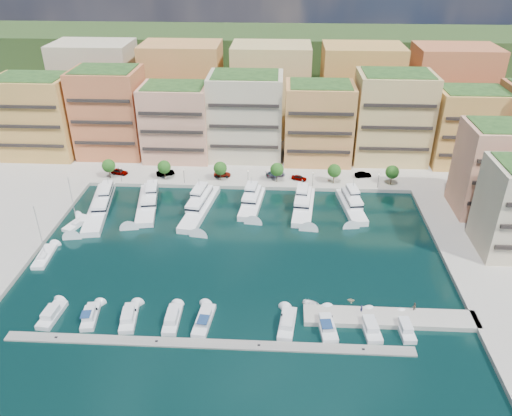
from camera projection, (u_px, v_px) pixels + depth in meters
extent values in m
plane|color=black|center=(239.00, 249.00, 113.19)|extent=(400.00, 400.00, 0.00)
cube|color=#9E998E|center=(254.00, 146.00, 167.29)|extent=(220.00, 64.00, 2.00)
cube|color=#223616|center=(261.00, 103.00, 209.17)|extent=(240.00, 40.00, 58.00)
cube|color=gray|center=(208.00, 344.00, 87.15)|extent=(72.00, 2.20, 0.35)
cube|color=#9E998E|center=(390.00, 320.00, 92.60)|extent=(32.00, 5.00, 2.00)
cube|color=#BE9345|center=(38.00, 117.00, 153.56)|extent=(22.00, 16.00, 24.00)
cube|color=black|center=(26.00, 127.00, 146.36)|extent=(20.24, 0.50, 0.90)
cube|color=#1E431B|center=(29.00, 77.00, 147.53)|extent=(19.36, 14.08, 0.80)
cube|color=#C26B40|center=(110.00, 113.00, 153.80)|extent=(20.00, 16.00, 26.00)
cube|color=black|center=(102.00, 122.00, 146.60)|extent=(18.40, 0.50, 0.90)
cube|color=#1E431B|center=(104.00, 70.00, 147.28)|extent=(17.60, 14.08, 0.80)
cube|color=#E49D7F|center=(177.00, 123.00, 152.05)|extent=(20.00, 15.00, 22.00)
cube|color=black|center=(172.00, 132.00, 145.29)|extent=(18.40, 0.50, 0.90)
cube|color=#1E431B|center=(174.00, 86.00, 146.51)|extent=(17.60, 13.20, 0.80)
cube|color=beige|center=(246.00, 117.00, 152.09)|extent=(22.00, 16.00, 25.00)
cube|color=black|center=(244.00, 127.00, 144.89)|extent=(20.24, 0.50, 0.90)
cube|color=#1E431B|center=(245.00, 75.00, 145.82)|extent=(19.36, 14.08, 0.80)
cube|color=#DD8C53|center=(318.00, 124.00, 149.81)|extent=(20.00, 15.00, 23.00)
cube|color=black|center=(320.00, 133.00, 143.04)|extent=(18.40, 0.50, 0.90)
cube|color=#1E431B|center=(321.00, 85.00, 144.02)|extent=(17.60, 13.20, 0.80)
cube|color=tan|center=(392.00, 118.00, 149.80)|extent=(22.00, 16.00, 26.00)
cube|color=black|center=(397.00, 128.00, 142.60)|extent=(20.24, 0.50, 0.90)
cube|color=#1E431B|center=(398.00, 74.00, 143.28)|extent=(19.36, 14.08, 0.80)
cube|color=#BE9345|center=(467.00, 128.00, 148.01)|extent=(20.00, 15.00, 22.00)
cube|color=black|center=(475.00, 138.00, 141.24)|extent=(18.40, 0.50, 0.90)
cube|color=#1E431B|center=(475.00, 90.00, 142.46)|extent=(17.60, 13.20, 0.80)
cube|color=#E49D7F|center=(497.00, 170.00, 121.92)|extent=(18.00, 14.00, 22.00)
cube|color=black|center=(509.00, 184.00, 115.60)|extent=(16.56, 0.50, 0.90)
cube|color=#1E431B|center=(509.00, 126.00, 116.38)|extent=(15.84, 12.32, 0.80)
cube|color=beige|center=(98.00, 87.00, 172.53)|extent=(26.00, 18.00, 30.00)
cube|color=#DD8C53|center=(184.00, 88.00, 171.14)|extent=(26.00, 18.00, 30.00)
cube|color=tan|center=(271.00, 90.00, 169.74)|extent=(26.00, 18.00, 30.00)
cube|color=#BE9345|center=(359.00, 91.00, 168.35)|extent=(26.00, 18.00, 30.00)
cube|color=#C26B40|center=(450.00, 92.00, 166.95)|extent=(26.00, 18.00, 30.00)
cylinder|color=#473323|center=(110.00, 173.00, 143.06)|extent=(0.24, 0.24, 3.00)
sphere|color=#164112|center=(109.00, 166.00, 141.97)|extent=(3.80, 3.80, 3.80)
cylinder|color=#473323|center=(165.00, 174.00, 142.32)|extent=(0.24, 0.24, 3.00)
sphere|color=#164112|center=(164.00, 167.00, 141.22)|extent=(3.80, 3.80, 3.80)
cylinder|color=#473323|center=(221.00, 175.00, 141.57)|extent=(0.24, 0.24, 3.00)
sphere|color=#164112|center=(220.00, 168.00, 140.48)|extent=(3.80, 3.80, 3.80)
cylinder|color=#473323|center=(277.00, 177.00, 140.83)|extent=(0.24, 0.24, 3.00)
sphere|color=#164112|center=(277.00, 169.00, 139.74)|extent=(3.80, 3.80, 3.80)
cylinder|color=#473323|center=(334.00, 178.00, 140.09)|extent=(0.24, 0.24, 3.00)
sphere|color=#164112|center=(334.00, 171.00, 138.99)|extent=(3.80, 3.80, 3.80)
cylinder|color=#473323|center=(391.00, 179.00, 139.34)|extent=(0.24, 0.24, 3.00)
sphere|color=#164112|center=(392.00, 172.00, 138.25)|extent=(3.80, 3.80, 3.80)
cylinder|color=black|center=(121.00, 175.00, 140.63)|extent=(0.10, 0.10, 4.00)
sphere|color=#FFF2CC|center=(120.00, 168.00, 139.63)|extent=(0.30, 0.30, 0.30)
cylinder|color=black|center=(184.00, 177.00, 139.79)|extent=(0.10, 0.10, 4.00)
sphere|color=#FFF2CC|center=(184.00, 170.00, 138.79)|extent=(0.30, 0.30, 0.30)
cylinder|color=black|center=(248.00, 178.00, 138.95)|extent=(0.10, 0.10, 4.00)
sphere|color=#FFF2CC|center=(248.00, 171.00, 137.96)|extent=(0.30, 0.30, 0.30)
cylinder|color=black|center=(313.00, 180.00, 138.12)|extent=(0.10, 0.10, 4.00)
sphere|color=#FFF2CC|center=(313.00, 173.00, 137.12)|extent=(0.30, 0.30, 0.30)
cylinder|color=black|center=(378.00, 181.00, 137.28)|extent=(0.10, 0.10, 4.00)
sphere|color=#FFF2CC|center=(379.00, 174.00, 136.28)|extent=(0.30, 0.30, 0.30)
cube|color=white|center=(100.00, 210.00, 128.66)|extent=(8.51, 26.51, 2.30)
cube|color=white|center=(102.00, 198.00, 129.94)|extent=(5.87, 14.77, 1.80)
cube|color=black|center=(102.00, 198.00, 129.94)|extent=(5.93, 14.84, 0.55)
cube|color=white|center=(103.00, 189.00, 130.99)|extent=(3.87, 8.16, 1.40)
cylinder|color=#B2B2B7|center=(104.00, 181.00, 131.58)|extent=(0.14, 0.14, 1.80)
cube|color=white|center=(147.00, 206.00, 130.23)|extent=(8.03, 21.72, 2.30)
cube|color=white|center=(149.00, 195.00, 131.09)|extent=(5.62, 12.15, 1.80)
cube|color=black|center=(149.00, 195.00, 131.09)|extent=(5.69, 12.22, 0.55)
cube|color=white|center=(149.00, 187.00, 131.80)|extent=(3.75, 6.74, 1.40)
cylinder|color=#B2B2B7|center=(150.00, 180.00, 132.13)|extent=(0.14, 0.14, 1.80)
cube|color=black|center=(148.00, 208.00, 130.45)|extent=(8.08, 21.77, 0.35)
cube|color=white|center=(200.00, 210.00, 128.57)|extent=(7.90, 23.99, 2.30)
cube|color=white|center=(201.00, 198.00, 129.63)|extent=(5.54, 13.37, 1.80)
cube|color=black|center=(201.00, 198.00, 129.63)|extent=(5.61, 13.44, 0.55)
cube|color=white|center=(202.00, 190.00, 130.50)|extent=(3.70, 7.39, 1.40)
cylinder|color=#B2B2B7|center=(202.00, 182.00, 130.95)|extent=(0.14, 0.14, 1.80)
cube|color=white|center=(252.00, 205.00, 130.84)|extent=(6.46, 17.36, 2.30)
cube|color=white|center=(252.00, 195.00, 131.33)|extent=(4.78, 9.69, 1.80)
cube|color=black|center=(252.00, 195.00, 131.33)|extent=(4.84, 9.75, 0.55)
cube|color=white|center=(253.00, 187.00, 131.73)|extent=(3.30, 5.36, 1.40)
cylinder|color=#B2B2B7|center=(253.00, 180.00, 131.84)|extent=(0.14, 0.14, 1.80)
cube|color=white|center=(304.00, 208.00, 129.14)|extent=(6.65, 19.81, 2.30)
cube|color=white|center=(304.00, 198.00, 129.84)|extent=(4.92, 11.02, 1.80)
cube|color=black|center=(304.00, 198.00, 129.84)|extent=(4.98, 11.09, 0.55)
cube|color=white|center=(304.00, 190.00, 130.41)|extent=(3.39, 6.09, 1.40)
cylinder|color=#B2B2B7|center=(304.00, 182.00, 130.65)|extent=(0.14, 0.14, 1.80)
cube|color=black|center=(303.00, 210.00, 129.36)|extent=(6.71, 19.86, 0.35)
cube|color=white|center=(351.00, 208.00, 129.29)|extent=(6.62, 18.17, 2.30)
cube|color=white|center=(351.00, 198.00, 129.84)|extent=(4.74, 10.15, 1.80)
cube|color=black|center=(351.00, 198.00, 129.84)|extent=(4.81, 10.22, 0.55)
cube|color=white|center=(351.00, 190.00, 130.31)|extent=(3.21, 5.63, 1.40)
cylinder|color=#B2B2B7|center=(351.00, 183.00, 130.46)|extent=(0.14, 0.14, 1.80)
cube|color=silver|center=(52.00, 316.00, 93.22)|extent=(3.32, 7.73, 1.40)
cube|color=silver|center=(50.00, 312.00, 92.26)|extent=(2.41, 3.78, 1.10)
cube|color=black|center=(54.00, 308.00, 93.70)|extent=(1.97, 0.26, 0.55)
cube|color=silver|center=(91.00, 317.00, 92.88)|extent=(3.44, 7.61, 1.40)
cube|color=silver|center=(89.00, 313.00, 91.93)|extent=(2.38, 3.76, 1.10)
cube|color=black|center=(92.00, 309.00, 93.33)|extent=(1.77, 0.34, 0.55)
cube|color=navy|center=(87.00, 314.00, 90.80)|extent=(2.00, 2.42, 0.12)
cube|color=silver|center=(129.00, 319.00, 92.54)|extent=(3.57, 8.10, 1.40)
cube|color=silver|center=(128.00, 315.00, 91.57)|extent=(2.51, 3.98, 1.10)
cube|color=black|center=(130.00, 310.00, 93.06)|extent=(1.92, 0.32, 0.55)
cube|color=silver|center=(173.00, 320.00, 92.16)|extent=(2.74, 8.04, 1.40)
cube|color=silver|center=(172.00, 316.00, 91.18)|extent=(2.10, 3.87, 1.10)
cube|color=black|center=(174.00, 312.00, 92.70)|extent=(1.88, 0.13, 0.55)
cube|color=silver|center=(204.00, 322.00, 91.89)|extent=(3.55, 8.87, 1.40)
cube|color=silver|center=(203.00, 318.00, 90.88)|extent=(2.50, 4.34, 1.10)
cube|color=black|center=(205.00, 312.00, 92.51)|extent=(1.93, 0.30, 0.55)
cube|color=navy|center=(202.00, 319.00, 89.61)|extent=(2.13, 2.77, 0.12)
cube|color=silver|center=(287.00, 325.00, 91.18)|extent=(3.70, 8.74, 1.40)
cube|color=silver|center=(287.00, 321.00, 90.18)|extent=(2.58, 4.29, 1.10)
cube|color=black|center=(287.00, 316.00, 91.78)|extent=(1.94, 0.33, 0.55)
cube|color=silver|center=(326.00, 326.00, 90.85)|extent=(3.81, 8.89, 1.40)
cube|color=silver|center=(327.00, 322.00, 89.84)|extent=(2.67, 4.36, 1.10)
cube|color=black|center=(326.00, 317.00, 91.47)|extent=(2.02, 0.34, 0.55)
cube|color=navy|center=(328.00, 324.00, 88.57)|extent=(2.26, 2.80, 0.12)
cube|color=silver|center=(370.00, 328.00, 90.49)|extent=(3.64, 8.38, 1.40)
cube|color=silver|center=(371.00, 324.00, 89.50)|extent=(2.57, 4.11, 1.10)
cube|color=black|center=(369.00, 319.00, 91.04)|extent=(1.99, 0.32, 0.55)
cube|color=silver|center=(404.00, 329.00, 90.20)|extent=(2.92, 7.61, 1.40)
cube|color=silver|center=(406.00, 325.00, 89.24)|extent=(2.11, 3.71, 1.10)
cube|color=black|center=(404.00, 320.00, 90.66)|extent=(1.70, 0.23, 0.55)
cube|color=white|center=(77.00, 224.00, 122.52)|extent=(5.07, 8.32, 1.20)
cube|color=white|center=(75.00, 223.00, 121.39)|extent=(2.16, 2.38, 0.60)
cylinder|color=#B2B2B7|center=(73.00, 200.00, 119.65)|extent=(0.14, 0.14, 12.00)
cylinder|color=#B2B2B7|center=(74.00, 221.00, 120.71)|extent=(1.22, 3.39, 0.10)
cube|color=white|center=(45.00, 257.00, 110.11)|extent=(3.48, 9.36, 1.20)
cube|color=white|center=(42.00, 256.00, 108.87)|extent=(1.85, 2.41, 0.60)
cylinder|color=#B2B2B7|center=(39.00, 231.00, 107.30)|extent=(0.14, 0.14, 12.00)
cylinder|color=#B2B2B7|center=(40.00, 255.00, 108.13)|extent=(0.41, 4.13, 0.10)
imported|color=white|center=(312.00, 304.00, 96.05)|extent=(4.39, 3.82, 0.76)
imported|color=#C4B796|center=(351.00, 300.00, 97.05)|extent=(1.64, 1.46, 0.79)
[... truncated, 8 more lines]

